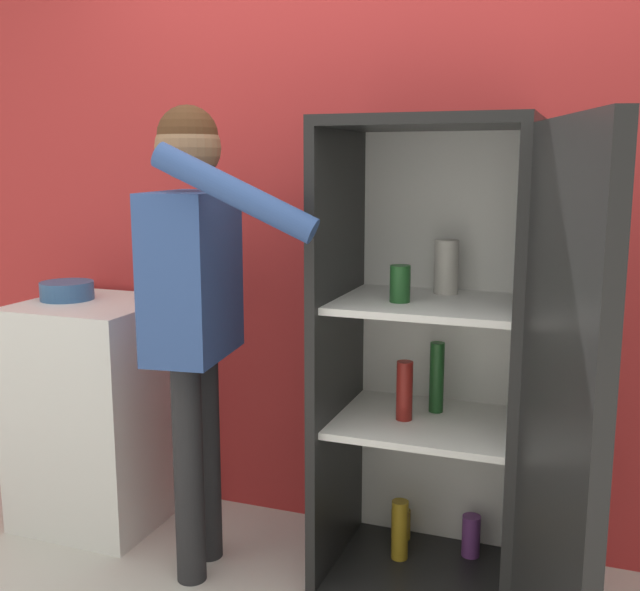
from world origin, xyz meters
The scene contains 5 objects.
wall_back centered at (0.00, 0.98, 1.27)m, with size 7.00×0.06×2.55m.
refrigerator centered at (0.33, 0.55, 0.81)m, with size 0.92×1.23×1.63m.
person centered at (-0.56, 0.42, 1.08)m, with size 0.68×0.54×1.68m.
counter centered at (-1.16, 0.65, 0.46)m, with size 0.56×0.56×0.93m.
bowl centered at (-1.30, 0.66, 0.96)m, with size 0.22×0.22×0.07m.
Camera 1 is at (0.74, -1.83, 1.49)m, focal length 42.00 mm.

